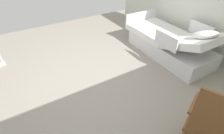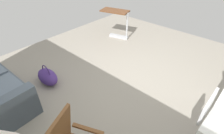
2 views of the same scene
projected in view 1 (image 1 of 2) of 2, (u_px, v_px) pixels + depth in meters
The scene contains 3 objects.
ground_plane at pixel (96, 83), 3.34m from camera, with size 6.56×6.56×0.00m, color gray.
hospital_bed at pixel (170, 43), 3.99m from camera, with size 1.05×2.12×0.96m.
rocking_chair at pixel (209, 127), 1.96m from camera, with size 0.88×0.73×1.05m.
Camera 1 is at (1.08, 2.32, 2.18)m, focal length 28.58 mm.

